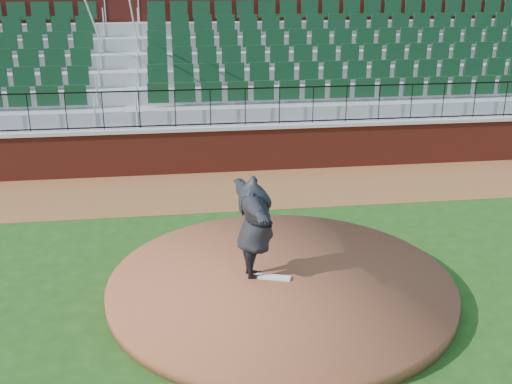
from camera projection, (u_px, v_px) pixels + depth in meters
ground at (268, 291)px, 10.63m from camera, size 90.00×90.00×0.00m
warning_track at (235, 189)px, 15.66m from camera, size 34.00×3.20×0.01m
field_wall at (229, 150)px, 16.95m from camera, size 34.00×0.35×1.20m
wall_cap at (228, 127)px, 16.73m from camera, size 34.00×0.45×0.10m
wall_railing at (228, 107)px, 16.55m from camera, size 34.00×0.05×1.00m
seating_stands at (219, 74)px, 18.92m from camera, size 34.00×5.10×4.60m
concourse_wall at (212, 49)px, 21.38m from camera, size 34.00×0.50×5.50m
pitchers_mound at (281, 285)px, 10.57m from camera, size 5.94×5.94×0.25m
pitching_rubber at (273, 277)px, 10.53m from camera, size 0.62×0.33×0.04m
pitcher at (255, 227)px, 10.31m from camera, size 0.80×2.31×1.84m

